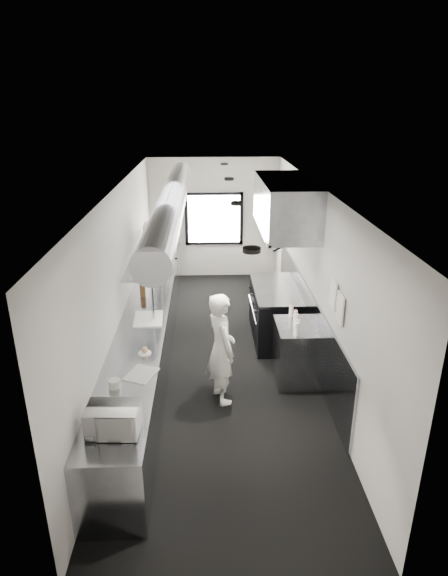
{
  "coord_description": "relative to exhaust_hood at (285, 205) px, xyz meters",
  "views": [
    {
      "loc": [
        -0.19,
        -6.9,
        3.96
      ],
      "look_at": [
        0.07,
        -0.2,
        1.31
      ],
      "focal_mm": 29.58,
      "sensor_mm": 36.0,
      "label": 1
    }
  ],
  "objects": [
    {
      "name": "wall_front",
      "position": [
        -1.1,
        -4.7,
        -0.99
      ],
      "size": [
        3.0,
        0.02,
        2.8
      ],
      "primitive_type": "cube",
      "color": "#BBB7B1",
      "rests_on": "floor"
    },
    {
      "name": "far_work_table",
      "position": [
        -2.25,
        2.5,
        -1.94
      ],
      "size": [
        0.7,
        1.2,
        0.9
      ],
      "primitive_type": "cube",
      "color": "gray",
      "rests_on": "floor"
    },
    {
      "name": "cutting_board",
      "position": [
        -2.18,
        -1.1,
        -1.48
      ],
      "size": [
        0.45,
        0.58,
        0.02
      ],
      "primitive_type": "cube",
      "rotation": [
        0.0,
        0.0,
        0.06
      ],
      "color": "white",
      "rests_on": "prep_counter"
    },
    {
      "name": "squeeze_bottle_d",
      "position": [
        0.02,
        -1.25,
        -1.4
      ],
      "size": [
        0.07,
        0.07,
        0.17
      ],
      "primitive_type": "cylinder",
      "rotation": [
        0.0,
        0.0,
        -0.37
      ],
      "color": "white",
      "rests_on": "bottle_station"
    },
    {
      "name": "plate_stack_d",
      "position": [
        -2.3,
        0.86,
        -0.65
      ],
      "size": [
        0.25,
        0.25,
        0.35
      ],
      "primitive_type": "cylinder",
      "rotation": [
        0.0,
        0.0,
        0.14
      ],
      "color": "silver",
      "rests_on": "pass_shelf"
    },
    {
      "name": "exhaust_hood",
      "position": [
        0.0,
        0.0,
        0.0
      ],
      "size": [
        0.81,
        2.2,
        0.88
      ],
      "color": "gray",
      "rests_on": "ceiling"
    },
    {
      "name": "knife_block",
      "position": [
        -2.37,
        -0.11,
        -1.38
      ],
      "size": [
        0.1,
        0.2,
        0.22
      ],
      "primitive_type": "cube",
      "rotation": [
        0.0,
        0.0,
        0.07
      ],
      "color": "brown",
      "rests_on": "prep_counter"
    },
    {
      "name": "wall_left",
      "position": [
        -2.6,
        -0.7,
        -0.99
      ],
      "size": [
        0.02,
        8.0,
        2.8
      ],
      "primitive_type": "cube",
      "color": "#BBB7B1",
      "rests_on": "floor"
    },
    {
      "name": "service_window",
      "position": [
        -1.1,
        3.26,
        -0.99
      ],
      "size": [
        1.36,
        0.05,
        1.25
      ],
      "color": "white",
      "rests_on": "wall_back"
    },
    {
      "name": "wall_right",
      "position": [
        0.4,
        -0.7,
        -0.99
      ],
      "size": [
        0.02,
        8.0,
        2.8
      ],
      "primitive_type": "cube",
      "color": "#BBB7B1",
      "rests_on": "floor"
    },
    {
      "name": "deli_tub_b",
      "position": [
        -2.36,
        -2.91,
        -1.44
      ],
      "size": [
        0.17,
        0.17,
        0.1
      ],
      "primitive_type": "cylinder",
      "rotation": [
        0.0,
        0.0,
        0.33
      ],
      "color": "beige",
      "rests_on": "prep_counter"
    },
    {
      "name": "ceiling",
      "position": [
        -1.1,
        -0.7,
        0.41
      ],
      "size": [
        3.0,
        8.0,
        0.01
      ],
      "primitive_type": "cube",
      "color": "silver",
      "rests_on": "wall_back"
    },
    {
      "name": "notice_sheet_b",
      "position": [
        0.37,
        -2.25,
        -0.84
      ],
      "size": [
        0.02,
        0.28,
        0.38
      ],
      "primitive_type": "cube",
      "color": "white",
      "rests_on": "wall_right"
    },
    {
      "name": "hvac_duct",
      "position": [
        -1.8,
        -0.3,
        0.16
      ],
      "size": [
        0.4,
        6.4,
        0.4
      ],
      "primitive_type": "cylinder",
      "rotation": [
        1.57,
        0.0,
        0.0
      ],
      "color": "#93959B",
      "rests_on": "ceiling"
    },
    {
      "name": "prep_counter",
      "position": [
        -2.25,
        -1.2,
        -1.94
      ],
      "size": [
        0.7,
        6.0,
        0.9
      ],
      "primitive_type": "cube",
      "color": "gray",
      "rests_on": "floor"
    },
    {
      "name": "squeeze_bottle_b",
      "position": [
        0.01,
        -1.53,
        -1.41
      ],
      "size": [
        0.07,
        0.07,
        0.16
      ],
      "primitive_type": "cylinder",
      "rotation": [
        0.0,
        0.0,
        0.34
      ],
      "color": "white",
      "rests_on": "bottle_station"
    },
    {
      "name": "newspaper",
      "position": [
        -2.09,
        -2.65,
        -1.49
      ],
      "size": [
        0.43,
        0.47,
        0.01
      ],
      "primitive_type": "cube",
      "rotation": [
        0.0,
        0.0,
        -0.38
      ],
      "color": "white",
      "rests_on": "prep_counter"
    },
    {
      "name": "squeeze_bottle_c",
      "position": [
        0.0,
        -1.4,
        -1.4
      ],
      "size": [
        0.07,
        0.07,
        0.19
      ],
      "primitive_type": "cylinder",
      "rotation": [
        0.0,
        0.0,
        0.15
      ],
      "color": "white",
      "rests_on": "bottle_station"
    },
    {
      "name": "pass_shelf",
      "position": [
        -2.29,
        0.3,
        -0.86
      ],
      "size": [
        0.45,
        3.0,
        0.68
      ],
      "color": "gray",
      "rests_on": "prep_counter"
    },
    {
      "name": "squeeze_bottle_a",
      "position": [
        -0.04,
        -1.69,
        -1.39
      ],
      "size": [
        0.08,
        0.08,
        0.19
      ],
      "primitive_type": "cylinder",
      "rotation": [
        0.0,
        0.0,
        -0.42
      ],
      "color": "white",
      "rests_on": "bottle_station"
    },
    {
      "name": "bottle_station",
      "position": [
        0.05,
        -1.4,
        -1.94
      ],
      "size": [
        0.65,
        0.8,
        0.9
      ],
      "primitive_type": "cube",
      "color": "gray",
      "rests_on": "floor"
    },
    {
      "name": "floor",
      "position": [
        -1.1,
        -0.7,
        -2.39
      ],
      "size": [
        3.0,
        8.0,
        0.01
      ],
      "primitive_type": "cube",
      "color": "black",
      "rests_on": "ground"
    },
    {
      "name": "wall_back",
      "position": [
        -1.1,
        3.3,
        -0.99
      ],
      "size": [
        3.0,
        0.02,
        2.8
      ],
      "primitive_type": "cube",
      "color": "#BBB7B1",
      "rests_on": "floor"
    },
    {
      "name": "notice_sheet_a",
      "position": [
        0.37,
        -1.9,
        -0.79
      ],
      "size": [
        0.02,
        0.28,
        0.38
      ],
      "primitive_type": "cube",
      "color": "white",
      "rests_on": "wall_right"
    },
    {
      "name": "plate_stack_b",
      "position": [
        -2.27,
        0.04,
        -0.68
      ],
      "size": [
        0.25,
        0.25,
        0.28
      ],
      "primitive_type": "cylinder",
      "rotation": [
        0.0,
        0.0,
        -0.2
      ],
      "color": "silver",
      "rests_on": "pass_shelf"
    },
    {
      "name": "microwave",
      "position": [
        -2.23,
        -3.7,
        -1.35
      ],
      "size": [
        0.5,
        0.39,
        0.29
      ],
      "primitive_type": "imported",
      "rotation": [
        0.0,
        0.0,
        -0.05
      ],
      "color": "silver",
      "rests_on": "prep_counter"
    },
    {
      "name": "squeeze_bottle_e",
      "position": [
        -0.01,
        -1.08,
        -1.4
      ],
      "size": [
        0.08,
        0.08,
        0.19
      ],
      "primitive_type": "cylinder",
      "rotation": [
        0.0,
        0.0,
        -0.43
      ],
      "color": "white",
      "rests_on": "bottle_station"
    },
    {
      "name": "line_cook",
      "position": [
        -1.1,
        -1.87,
        -1.58
      ],
      "size": [
        0.56,
        0.68,
        1.61
      ],
      "primitive_type": "imported",
      "rotation": [
        0.0,
        0.0,
        1.91
      ],
      "color": "white",
      "rests_on": "floor"
    },
    {
      "name": "deli_tub_a",
      "position": [
        -2.4,
        -3.42,
        -1.44
      ],
      "size": [
        0.16,
        0.16,
        0.1
      ],
      "primitive_type": "cylinder",
      "rotation": [
        0.0,
        0.0,
        -0.18
      ],
      "color": "beige",
      "rests_on": "prep_counter"
    },
    {
      "name": "plate_stack_c",
      "position": [
        -2.29,
        0.64,
        -0.65
      ],
      "size": [
        0.26,
        0.26,
        0.34
      ],
      "primitive_type": "cylinder",
      "rotation": [
        0.0,
        0.0,
        -0.08
      ],
      "color": "silver",
      "rests_on": "pass_shelf"
    },
    {
      "name": "wall_cladding",
      "position": [
        0.38,
        -0.4,
        -1.84
      ],
      "size": [
        0.03,
        5.5,
        1.1
      ],
      "primitive_type": "cube",
      "color": "gray",
      "rests_on": "wall_right"
    },
    {
      "name": "pastry",
      "position": [
        -2.11,
        -2.14,
        -1.43
      ],
      "size": [
        0.09,
        0.09,
        0.09
      ],
      "primitive_type": "sphere",
      "color": "tan",
      "rests_on": "small_plate"
    },
    {
      "name": "range",
      "position": [
        -0.06,
        0.0,
        -1.92
      ],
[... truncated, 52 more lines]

